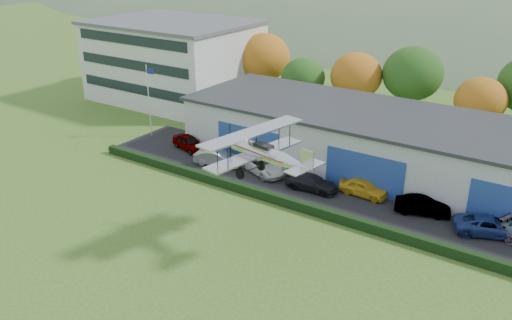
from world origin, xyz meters
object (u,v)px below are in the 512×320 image
Objects in this scene: car_2 at (263,165)px; car_4 at (363,188)px; car_3 at (312,182)px; biplane at (265,152)px; car_6 at (489,226)px; car_0 at (189,143)px; flagpole at (149,95)px; office_block at (175,60)px; car_1 at (218,158)px; car_5 at (423,206)px; hangar at (391,143)px.

car_2 reaches higher than car_4.
car_3 is 0.53× the size of biplane.
car_0 is at bearing 66.69° from car_6.
flagpole reaches higher than car_2.
office_block is 4.70× the size of car_0.
car_1 is 10.03m from car_3.
flagpole is at bearing 91.00° from car_4.
car_5 is 14.57m from biplane.
biplane is (-2.75, -17.29, 4.33)m from hangar.
car_2 is at bearing 74.73° from car_5.
car_2 is (15.52, -1.30, -4.00)m from flagpole.
car_2 is 1.13× the size of car_3.
car_0 is 0.83× the size of car_2.
car_0 is 19.15m from car_4.
car_1 is at bearing 152.07° from biplane.
car_6 is at bearing -18.18° from office_block.
office_block is 27.98m from car_2.
flagpole is at bearing -166.49° from hangar.
car_0 is at bearing -160.40° from hangar.
car_1 is at bearing -38.74° from office_block.
car_4 is 0.47× the size of biplane.
car_1 is 14.29m from car_4.
biplane is (-13.22, -10.03, 6.24)m from car_6.
car_0 reaches higher than car_2.
car_0 is at bearing 72.97° from car_5.
car_4 is 5.21m from car_5.
car_5 is 0.86× the size of car_6.
flagpole is (8.12, -13.00, -0.43)m from office_block.
office_block is 36.20m from car_4.
car_6 is at bearing -109.56° from car_5.
biplane reaches higher than car_6.
hangar is 9.26× the size of car_0.
biplane is at bearing 125.06° from car_5.
car_2 is (-9.37, -7.28, -1.87)m from hangar.
hangar is 16.30m from car_1.
car_4 is at bearing -97.90° from car_1.
office_block is 3.89× the size of car_2.
flagpole reaches higher than car_6.
biplane reaches higher than car_5.
biplane is at bearing -38.79° from office_block.
biplane is at bearing 166.60° from car_4.
car_4 is (25.15, -0.55, -4.04)m from flagpole.
biplane is at bearing -99.03° from hangar.
biplane is (11.17, -9.00, 6.18)m from car_1.
flagpole is 35.61m from car_6.
hangar is at bearing -31.26° from car_2.
car_5 is at bearing -88.25° from car_3.
car_2 is 5.52m from car_3.
office_block is (-33.00, 7.02, 2.56)m from hangar.
hangar is 12.01m from car_2.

